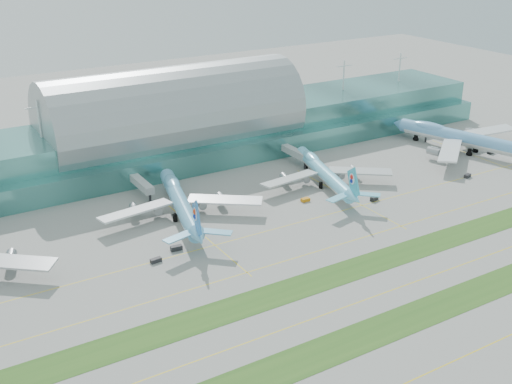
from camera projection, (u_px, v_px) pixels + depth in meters
ground at (346, 276)px, 202.66m from camera, size 700.00×700.00×0.00m
terminal at (174, 129)px, 298.80m from camera, size 340.00×69.10×36.00m
grass_strip_near at (408, 319)px, 180.55m from camera, size 420.00×12.00×0.08m
grass_strip_far at (342, 273)px, 204.22m from camera, size 420.00×12.00×0.08m
taxiline_a at (463, 357)px, 164.77m from camera, size 420.00×0.35×0.01m
taxiline_b at (375, 296)px, 191.61m from camera, size 420.00×0.35×0.01m
taxiline_c at (312, 253)px, 216.87m from camera, size 420.00×0.35×0.01m
taxiline_d at (277, 228)px, 234.23m from camera, size 420.00×0.35×0.01m
airliner_b at (180, 201)px, 241.89m from camera, size 61.02×70.44×19.65m
airliner_c at (324, 172)px, 271.54m from camera, size 57.23×66.14×18.49m
airliner_d at (465, 138)px, 310.03m from camera, size 70.75×81.97×23.06m
gse_c at (156, 260)px, 210.60m from camera, size 3.91×1.97×1.40m
gse_d at (176, 248)px, 218.27m from camera, size 4.14×2.15×1.65m
gse_e at (305, 200)px, 256.69m from camera, size 3.52×2.06×1.33m
gse_f at (374, 198)px, 257.50m from camera, size 4.32×2.90×1.73m
gse_g at (467, 176)px, 280.86m from camera, size 3.89×2.77×1.44m
gse_h at (491, 152)px, 310.06m from camera, size 3.82×2.84×1.65m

